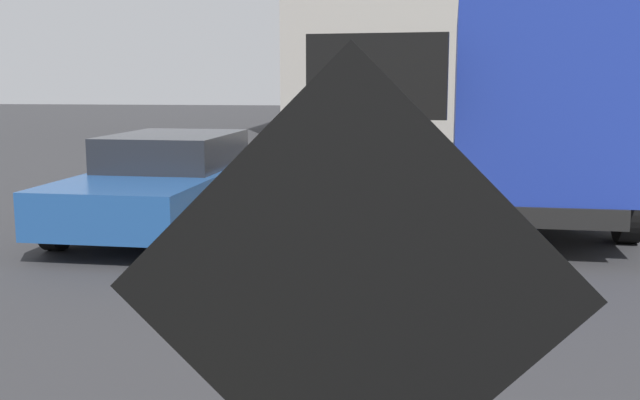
% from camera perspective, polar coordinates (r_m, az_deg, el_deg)
% --- Properties ---
extents(lane_center_stripe, '(0.14, 36.00, 0.01)m').
position_cam_1_polar(lane_center_stripe, '(5.86, -4.82, -12.91)').
color(lane_center_stripe, yellow).
rests_on(lane_center_stripe, ground).
extents(roadwork_sign, '(1.63, 0.06, 2.33)m').
position_cam_1_polar(roadwork_sign, '(2.51, 2.29, -8.01)').
color(roadwork_sign, '#593819').
rests_on(roadwork_sign, ground).
extents(arrow_board_trailer, '(1.60, 1.94, 2.70)m').
position_cam_1_polar(arrow_board_trailer, '(8.69, 4.11, -2.25)').
color(arrow_board_trailer, orange).
rests_on(arrow_board_trailer, ground).
extents(box_truck, '(2.85, 7.87, 3.14)m').
position_cam_1_polar(box_truck, '(12.76, 15.58, 6.78)').
color(box_truck, black).
rests_on(box_truck, ground).
extents(pickup_car, '(2.23, 5.09, 1.38)m').
position_cam_1_polar(pickup_car, '(11.40, -11.29, 1.46)').
color(pickup_car, navy).
rests_on(pickup_car, ground).
extents(highway_guide_sign, '(2.78, 0.39, 5.00)m').
position_cam_1_polar(highway_guide_sign, '(21.48, 18.21, 12.07)').
color(highway_guide_sign, gray).
rests_on(highway_guide_sign, ground).
extents(far_building_block, '(17.73, 8.58, 8.94)m').
position_cam_1_polar(far_building_block, '(30.15, 15.76, 13.24)').
color(far_building_block, gray).
rests_on(far_building_block, ground).
extents(traffic_cone_mid_lane, '(0.36, 0.36, 0.76)m').
position_cam_1_polar(traffic_cone_mid_lane, '(7.01, -0.34, -5.94)').
color(traffic_cone_mid_lane, black).
rests_on(traffic_cone_mid_lane, ground).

